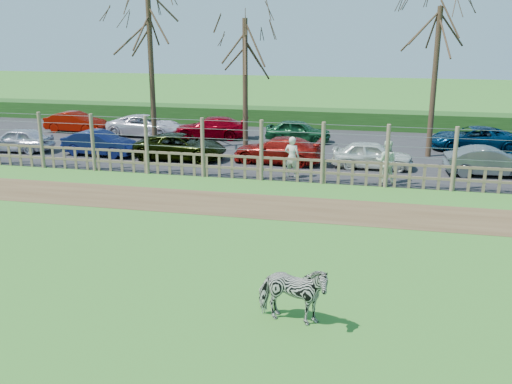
% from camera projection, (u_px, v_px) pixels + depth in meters
% --- Properties ---
extents(ground, '(120.00, 120.00, 0.00)m').
position_uv_depth(ground, '(202.00, 251.00, 16.03)').
color(ground, '#57943F').
rests_on(ground, ground).
extents(dirt_strip, '(34.00, 2.80, 0.01)m').
position_uv_depth(dirt_strip, '(241.00, 205.00, 20.25)').
color(dirt_strip, brown).
rests_on(dirt_strip, ground).
extents(asphalt, '(44.00, 13.00, 0.04)m').
position_uv_depth(asphalt, '(287.00, 148.00, 29.62)').
color(asphalt, '#232326').
rests_on(asphalt, ground).
extents(hedge, '(46.00, 2.00, 1.10)m').
position_uv_depth(hedge, '(306.00, 118.00, 36.03)').
color(hedge, '#1E4716').
rests_on(hedge, ground).
extents(fence, '(30.16, 0.16, 2.50)m').
position_uv_depth(fence, '(261.00, 161.00, 23.30)').
color(fence, brown).
rests_on(fence, ground).
extents(tree_left, '(4.80, 4.80, 7.88)m').
position_uv_depth(tree_left, '(150.00, 37.00, 27.54)').
color(tree_left, '#3D2B1E').
rests_on(tree_left, ground).
extents(tree_mid, '(4.80, 4.80, 6.83)m').
position_uv_depth(tree_mid, '(245.00, 53.00, 27.75)').
color(tree_mid, '#3D2B1E').
rests_on(tree_mid, ground).
extents(tree_right, '(4.80, 4.80, 7.35)m').
position_uv_depth(tree_right, '(437.00, 46.00, 26.23)').
color(tree_right, '#3D2B1E').
rests_on(tree_right, ground).
extents(zebra, '(1.68, 0.92, 1.35)m').
position_uv_depth(zebra, '(292.00, 294.00, 11.98)').
color(zebra, gray).
rests_on(zebra, ground).
extents(visitor_a, '(0.69, 0.51, 1.72)m').
position_uv_depth(visitor_a, '(292.00, 157.00, 23.54)').
color(visitor_a, beige).
rests_on(visitor_a, asphalt).
extents(visitor_b, '(0.90, 0.73, 1.72)m').
position_uv_depth(visitor_b, '(386.00, 162.00, 22.78)').
color(visitor_b, silver).
rests_on(visitor_b, asphalt).
extents(car_0, '(3.62, 1.70, 1.20)m').
position_uv_depth(car_0, '(17.00, 140.00, 28.57)').
color(car_0, '#B0AFC1').
rests_on(car_0, asphalt).
extents(car_1, '(3.73, 1.54, 1.20)m').
position_uv_depth(car_1, '(100.00, 143.00, 27.74)').
color(car_1, '#0D1645').
rests_on(car_1, asphalt).
extents(car_2, '(4.32, 2.00, 1.20)m').
position_uv_depth(car_2, '(181.00, 147.00, 26.94)').
color(car_2, black).
rests_on(car_2, asphalt).
extents(car_3, '(4.27, 2.06, 1.20)m').
position_uv_depth(car_3, '(278.00, 150.00, 26.16)').
color(car_3, maroon).
rests_on(car_3, asphalt).
extents(car_4, '(3.53, 1.44, 1.20)m').
position_uv_depth(car_4, '(372.00, 155.00, 25.18)').
color(car_4, white).
rests_on(car_4, asphalt).
extents(car_5, '(3.72, 1.52, 1.20)m').
position_uv_depth(car_5, '(490.00, 162.00, 23.91)').
color(car_5, '#4E565A').
rests_on(car_5, asphalt).
extents(car_7, '(3.69, 1.43, 1.20)m').
position_uv_depth(car_7, '(76.00, 122.00, 33.90)').
color(car_7, '#830C02').
rests_on(car_7, asphalt).
extents(car_8, '(4.35, 2.06, 1.20)m').
position_uv_depth(car_8, '(145.00, 126.00, 32.71)').
color(car_8, silver).
rests_on(car_8, asphalt).
extents(car_9, '(4.32, 2.19, 1.20)m').
position_uv_depth(car_9, '(211.00, 128.00, 31.97)').
color(car_9, maroon).
rests_on(car_9, asphalt).
extents(car_10, '(3.55, 1.50, 1.20)m').
position_uv_depth(car_10, '(298.00, 131.00, 31.01)').
color(car_10, '#134825').
rests_on(car_10, asphalt).
extents(car_12, '(4.53, 2.49, 1.20)m').
position_uv_depth(car_12, '(473.00, 138.00, 28.92)').
color(car_12, '#042548').
rests_on(car_12, asphalt).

